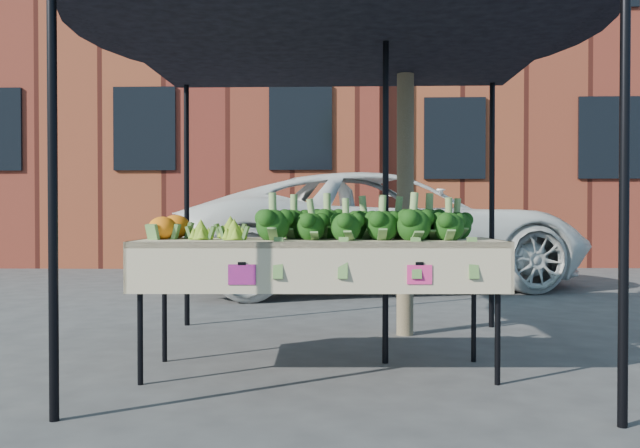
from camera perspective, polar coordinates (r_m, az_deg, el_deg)
The scene contains 10 objects.
ground at distance 4.64m, azimuth -1.84°, elevation -12.47°, with size 90.00×90.00×0.00m, color #323235.
table at distance 4.45m, azimuth -0.09°, elevation -7.13°, with size 2.43×0.88×0.90m.
canopy at distance 4.78m, azimuth 1.46°, elevation 4.47°, with size 3.16×3.16×2.74m, color black, non-canonical shape.
broccoli_heap at distance 4.43m, azimuth 4.12°, elevation 0.41°, with size 1.48×0.58×0.27m, color #0F350E.
romanesco_cluster at distance 4.47m, azimuth -8.65°, elevation 0.01°, with size 0.44×0.48×0.21m, color #8BB023.
cauliflower_pair at distance 4.63m, azimuth -12.97°, elevation -0.10°, with size 0.24×0.44×0.19m, color orange.
vehicle at distance 9.74m, azimuth 5.41°, elevation 12.17°, with size 2.74×1.65×5.94m, color white.
street_tree at distance 5.92m, azimuth 7.44°, elevation 11.44°, with size 2.19×2.19×4.31m, color #1E4C14, non-canonical shape.
building_left at distance 17.67m, azimuth -15.89°, elevation 12.08°, with size 12.00×8.00×9.00m, color maroon.
building_right at distance 18.55m, azimuth 23.55°, elevation 10.72°, with size 12.00×8.00×8.50m, color maroon.
Camera 1 is at (0.30, -4.50, 1.08)m, focal length 36.81 mm.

